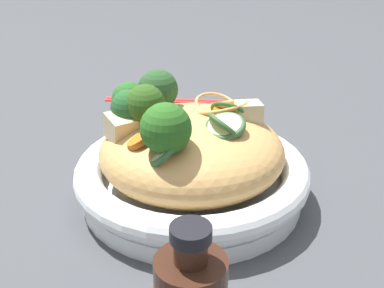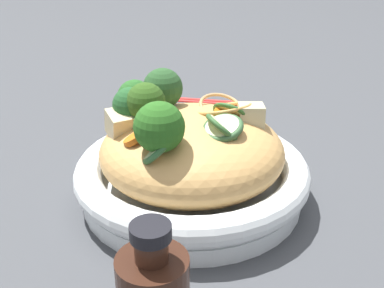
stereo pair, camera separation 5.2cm
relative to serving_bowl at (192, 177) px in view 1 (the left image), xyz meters
The scene contains 8 objects.
ground_plane 0.03m from the serving_bowl, ahead, with size 3.00×3.00×0.00m, color #3F4145.
serving_bowl is the anchor object (origin of this frame).
noodle_heap 0.03m from the serving_bowl, 39.93° to the left, with size 0.20×0.20×0.09m.
broccoli_florets 0.10m from the serving_bowl, 152.04° to the left, with size 0.09×0.17×0.07m.
carrot_coins 0.07m from the serving_bowl, 109.98° to the left, with size 0.14×0.13×0.03m.
zucchini_slices 0.08m from the serving_bowl, 82.28° to the right, with size 0.15×0.10×0.04m.
chicken_chunks 0.07m from the serving_bowl, 127.98° to the left, with size 0.17×0.07×0.03m.
chopsticks_pair 0.31m from the serving_bowl, 71.22° to the left, with size 0.19×0.13×0.01m.
Camera 1 is at (-0.21, -0.42, 0.30)m, focal length 44.95 mm.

